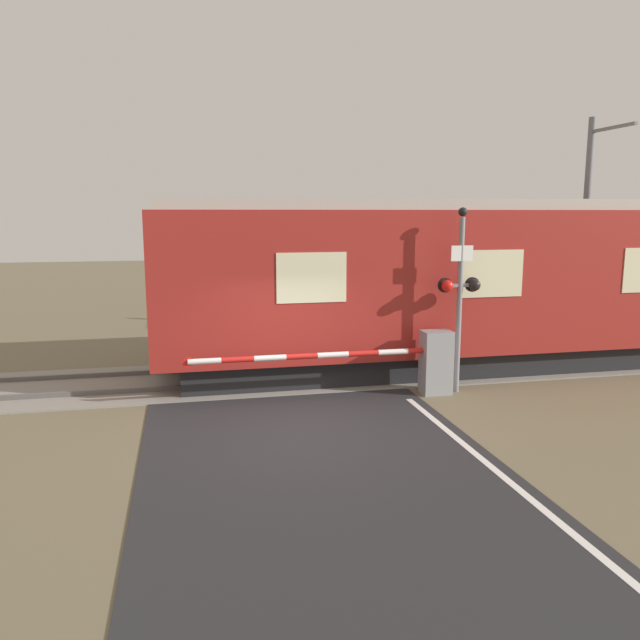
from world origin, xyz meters
TOP-DOWN VIEW (x-y plane):
  - ground_plane at (0.00, 0.00)m, footprint 80.00×80.00m
  - track_bed at (0.00, 3.35)m, footprint 36.00×3.20m
  - train at (4.51, 3.35)m, footprint 14.23×3.06m
  - crossing_barrier at (2.73, 1.34)m, footprint 5.38×0.44m
  - signal_post at (3.58, 1.37)m, footprint 0.90×0.26m
  - catenary_pole at (9.57, 5.90)m, footprint 0.20×1.90m

SIDE VIEW (x-z plane):
  - ground_plane at x=0.00m, z-range 0.00..0.00m
  - track_bed at x=0.00m, z-range -0.04..0.09m
  - crossing_barrier at x=2.73m, z-range 0.04..1.35m
  - train at x=4.51m, z-range 0.05..4.03m
  - signal_post at x=3.58m, z-range 0.25..4.04m
  - catenary_pole at x=9.57m, z-range 0.15..6.49m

